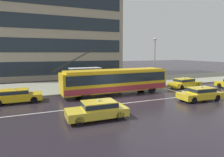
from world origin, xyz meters
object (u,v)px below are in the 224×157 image
object	(u,v)px
pedestrian_walking_past	(120,75)
pedestrian_waiting_by_pole	(106,76)
pedestrian_at_shelter	(109,74)
taxi_oncoming_near	(98,109)
taxi_ahead_of_bus	(184,83)
taxi_oncoming_far	(200,93)
taxi_queued_behind_bus	(16,95)
trolleybus	(116,80)
street_lamp	(155,58)
pedestrian_approaching_curb	(75,78)
bus_shelter	(85,73)

from	to	relation	value
pedestrian_walking_past	pedestrian_waiting_by_pole	xyz separation A→B (m)	(-1.86, 0.19, -0.09)
pedestrian_at_shelter	pedestrian_walking_past	xyz separation A→B (m)	(1.10, -1.16, 0.02)
taxi_oncoming_near	taxi_ahead_of_bus	distance (m)	15.95
taxi_oncoming_far	pedestrian_at_shelter	bearing A→B (deg)	119.52
taxi_queued_behind_bus	taxi_oncoming_near	bearing A→B (deg)	-52.41
trolleybus	taxi_queued_behind_bus	bearing A→B (deg)	179.63
pedestrian_at_shelter	pedestrian_waiting_by_pole	bearing A→B (deg)	-128.09
taxi_oncoming_far	pedestrian_waiting_by_pole	distance (m)	10.98
taxi_oncoming_far	pedestrian_walking_past	distance (m)	9.86
pedestrian_walking_past	street_lamp	xyz separation A→B (m)	(4.85, -0.56, 2.14)
taxi_ahead_of_bus	pedestrian_walking_past	bearing A→B (deg)	159.77
pedestrian_approaching_curb	street_lamp	size ratio (longest dim) A/B	0.31
street_lamp	taxi_ahead_of_bus	bearing A→B (deg)	-37.28
trolleybus	pedestrian_at_shelter	distance (m)	4.03
pedestrian_waiting_by_pole	street_lamp	distance (m)	7.11
taxi_oncoming_near	pedestrian_approaching_curb	bearing A→B (deg)	87.25
trolleybus	pedestrian_walking_past	world-z (taller)	trolleybus
taxi_oncoming_near	pedestrian_waiting_by_pole	xyz separation A→B (m)	(4.52, 10.08, 1.00)
trolleybus	taxi_oncoming_far	world-z (taller)	trolleybus
trolleybus	street_lamp	world-z (taller)	street_lamp
pedestrian_walking_past	street_lamp	world-z (taller)	street_lamp
trolleybus	street_lamp	size ratio (longest dim) A/B	2.02
pedestrian_walking_past	pedestrian_waiting_by_pole	world-z (taller)	pedestrian_walking_past
taxi_oncoming_near	taxi_oncoming_far	world-z (taller)	same
taxi_queued_behind_bus	street_lamp	distance (m)	17.18
taxi_oncoming_far	pedestrian_approaching_curb	distance (m)	13.44
pedestrian_waiting_by_pole	taxi_oncoming_far	bearing A→B (deg)	-54.53
pedestrian_waiting_by_pole	pedestrian_walking_past	bearing A→B (deg)	-5.90
street_lamp	taxi_oncoming_far	bearing A→B (deg)	-92.58
taxi_oncoming_near	taxi_queued_behind_bus	bearing A→B (deg)	127.59
bus_shelter	pedestrian_at_shelter	xyz separation A→B (m)	(3.29, 0.25, -0.33)
trolleybus	pedestrian_at_shelter	bearing A→B (deg)	79.65
pedestrian_approaching_curb	pedestrian_walking_past	distance (m)	5.92
taxi_oncoming_far	pedestrian_at_shelter	xyz separation A→B (m)	(-5.59, 9.87, 1.07)
taxi_queued_behind_bus	pedestrian_waiting_by_pole	world-z (taller)	pedestrian_waiting_by_pole
pedestrian_walking_past	pedestrian_waiting_by_pole	bearing A→B (deg)	174.10
taxi_ahead_of_bus	pedestrian_approaching_curb	world-z (taller)	pedestrian_approaching_curb
pedestrian_walking_past	taxi_queued_behind_bus	bearing A→B (deg)	-167.03
taxi_oncoming_near	taxi_queued_behind_bus	distance (m)	9.03
trolleybus	bus_shelter	world-z (taller)	trolleybus
taxi_oncoming_near	bus_shelter	size ratio (longest dim) A/B	1.11
taxi_oncoming_near	pedestrian_waiting_by_pole	bearing A→B (deg)	65.87
taxi_oncoming_near	pedestrian_walking_past	distance (m)	11.82
taxi_oncoming_near	taxi_ahead_of_bus	xyz separation A→B (m)	(14.36, 6.95, 0.00)
pedestrian_at_shelter	pedestrian_approaching_curb	size ratio (longest dim) A/B	1.04
pedestrian_approaching_curb	pedestrian_at_shelter	bearing A→B (deg)	16.31
taxi_oncoming_near	pedestrian_walking_past	world-z (taller)	pedestrian_walking_past
taxi_queued_behind_bus	pedestrian_waiting_by_pole	xyz separation A→B (m)	(10.02, 2.93, 1.00)
street_lamp	pedestrian_walking_past	bearing A→B (deg)	173.42
trolleybus	taxi_oncoming_near	bearing A→B (deg)	-122.70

